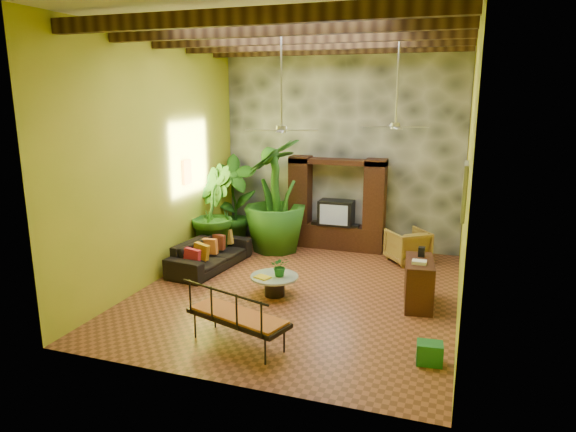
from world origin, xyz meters
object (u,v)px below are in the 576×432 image
(ceiling_fan_front, at_px, (281,117))
(side_console, at_px, (419,283))
(tall_plant_b, at_px, (212,212))
(iron_bench, at_px, (236,315))
(ceiling_fan_back, at_px, (396,115))
(coffee_table, at_px, (274,283))
(green_bin, at_px, (430,353))
(sofa, at_px, (210,254))
(wicker_armchair, at_px, (408,246))
(tall_plant_c, at_px, (275,196))
(entertainment_center, at_px, (336,211))
(tall_plant_a, at_px, (234,199))

(ceiling_fan_front, xyz_separation_m, side_console, (2.50, 0.46, -2.97))
(tall_plant_b, distance_m, iron_bench, 4.76)
(ceiling_fan_back, xyz_separation_m, coffee_table, (-1.97, -1.55, -3.15))
(iron_bench, xyz_separation_m, side_console, (2.50, 2.56, -0.10))
(ceiling_fan_back, distance_m, green_bin, 4.71)
(tall_plant_b, relative_size, coffee_table, 2.36)
(sofa, distance_m, iron_bench, 3.85)
(tall_plant_b, bearing_deg, side_console, -16.64)
(tall_plant_b, bearing_deg, ceiling_fan_front, -38.44)
(side_console, bearing_deg, ceiling_fan_back, 114.74)
(sofa, height_order, wicker_armchair, wicker_armchair)
(sofa, bearing_deg, side_console, -91.87)
(coffee_table, distance_m, green_bin, 3.47)
(ceiling_fan_back, height_order, sofa, ceiling_fan_back)
(sofa, relative_size, side_console, 2.09)
(ceiling_fan_front, height_order, side_console, ceiling_fan_front)
(tall_plant_c, bearing_deg, coffee_table, -70.30)
(green_bin, bearing_deg, ceiling_fan_front, 149.80)
(wicker_armchair, height_order, green_bin, wicker_armchair)
(iron_bench, height_order, green_bin, iron_bench)
(coffee_table, bearing_deg, green_bin, -29.53)
(entertainment_center, distance_m, tall_plant_a, 2.68)
(coffee_table, distance_m, side_console, 2.71)
(ceiling_fan_front, height_order, sofa, ceiling_fan_front)
(wicker_armchair, relative_size, tall_plant_c, 0.30)
(ceiling_fan_back, relative_size, sofa, 0.82)
(green_bin, bearing_deg, tall_plant_a, 137.57)
(ceiling_fan_back, xyz_separation_m, green_bin, (1.05, -3.26, -3.24))
(entertainment_center, relative_size, tall_plant_b, 1.10)
(tall_plant_b, height_order, iron_bench, tall_plant_b)
(tall_plant_a, xyz_separation_m, side_console, (4.95, -2.72, -0.72))
(ceiling_fan_front, xyz_separation_m, tall_plant_c, (-1.17, 2.85, -2.01))
(ceiling_fan_front, distance_m, tall_plant_c, 3.68)
(tall_plant_b, bearing_deg, tall_plant_a, 90.00)
(ceiling_fan_back, distance_m, sofa, 4.99)
(ceiling_fan_front, relative_size, sofa, 0.82)
(tall_plant_b, height_order, side_console, tall_plant_b)
(tall_plant_c, height_order, green_bin, tall_plant_c)
(green_bin, bearing_deg, iron_bench, -171.26)
(ceiling_fan_back, relative_size, coffee_table, 2.01)
(tall_plant_a, relative_size, tall_plant_b, 1.05)
(tall_plant_b, relative_size, iron_bench, 1.22)
(coffee_table, height_order, iron_bench, iron_bench)
(sofa, distance_m, wicker_armchair, 4.53)
(tall_plant_c, bearing_deg, entertainment_center, 26.49)
(tall_plant_a, distance_m, side_console, 5.70)
(tall_plant_a, bearing_deg, coffee_table, -53.95)
(sofa, relative_size, green_bin, 6.15)
(entertainment_center, height_order, tall_plant_c, tall_plant_c)
(entertainment_center, height_order, sofa, entertainment_center)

